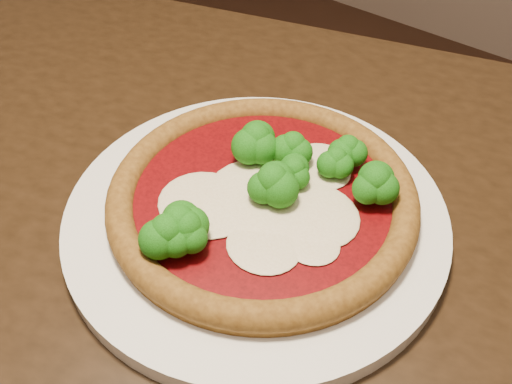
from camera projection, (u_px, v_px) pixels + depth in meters
The scene contains 3 objects.
dining_table at pixel (194, 319), 0.56m from camera, with size 1.47×1.21×0.75m.
plate at pixel (256, 216), 0.53m from camera, with size 0.35×0.35×0.02m, color white.
pizza at pixel (263, 195), 0.51m from camera, with size 0.28×0.28×0.06m.
Camera 1 is at (0.24, -0.04, 1.15)m, focal length 40.00 mm.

